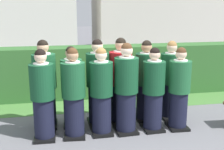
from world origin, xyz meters
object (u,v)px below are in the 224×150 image
at_px(student_rear_row_1, 72,89).
at_px(student_front_row_5, 179,91).
at_px(student_front_row_2, 101,94).
at_px(student_rear_row_5, 170,82).
at_px(student_rear_row_2, 98,84).
at_px(student_rear_row_4, 146,83).
at_px(student_front_row_1, 74,95).
at_px(student_in_red_blazer, 120,83).
at_px(student_front_row_0, 43,97).
at_px(student_rear_row_0, 45,86).
at_px(student_front_row_4, 153,92).
at_px(student_front_row_3, 126,91).

bearing_deg(student_rear_row_1, student_front_row_5, -14.61).
xyz_separation_m(student_front_row_2, student_rear_row_5, (1.53, 0.52, 0.01)).
distance_m(student_front_row_5, student_rear_row_2, 1.57).
relative_size(student_front_row_2, student_rear_row_4, 0.97).
distance_m(student_front_row_1, student_rear_row_1, 0.51).
xyz_separation_m(student_front_row_2, student_in_red_blazer, (0.46, 0.47, 0.06)).
height_order(student_front_row_0, student_front_row_2, student_front_row_0).
xyz_separation_m(student_front_row_0, student_front_row_2, (1.04, 0.03, -0.01)).
bearing_deg(student_rear_row_4, student_front_row_0, -165.33).
distance_m(student_front_row_2, student_in_red_blazer, 0.66).
distance_m(student_front_row_5, student_rear_row_1, 2.06).
relative_size(student_rear_row_0, student_rear_row_4, 1.03).
height_order(student_front_row_5, student_rear_row_0, student_rear_row_0).
bearing_deg(student_rear_row_5, student_front_row_1, -164.93).
bearing_deg(student_front_row_4, student_front_row_0, -179.57).
distance_m(student_front_row_3, student_rear_row_4, 0.73).
distance_m(student_front_row_3, student_front_row_4, 0.53).
relative_size(student_front_row_2, student_rear_row_5, 0.98).
bearing_deg(student_rear_row_4, student_rear_row_2, -178.52).
height_order(student_front_row_2, student_front_row_3, student_front_row_3).
relative_size(student_front_row_0, student_front_row_2, 1.01).
height_order(student_front_row_4, student_rear_row_0, student_rear_row_0).
height_order(student_rear_row_2, student_rear_row_5, student_rear_row_2).
relative_size(student_rear_row_0, student_rear_row_2, 1.00).
relative_size(student_front_row_5, student_rear_row_2, 0.93).
height_order(student_in_red_blazer, student_rear_row_4, student_in_red_blazer).
xyz_separation_m(student_front_row_3, student_rear_row_2, (-0.46, 0.48, 0.01)).
height_order(student_front_row_1, student_front_row_3, student_front_row_3).
bearing_deg(student_front_row_5, student_front_row_2, 178.68).
bearing_deg(student_front_row_4, student_front_row_1, -179.57).
relative_size(student_front_row_1, student_front_row_3, 0.96).
relative_size(student_front_row_5, student_rear_row_5, 0.97).
relative_size(student_front_row_4, student_front_row_5, 1.00).
relative_size(student_front_row_1, student_rear_row_5, 0.99).
height_order(student_rear_row_1, student_rear_row_4, student_rear_row_4).
bearing_deg(student_front_row_1, student_front_row_4, 0.43).
bearing_deg(student_rear_row_5, student_front_row_5, -94.67).
bearing_deg(student_front_row_1, student_in_red_blazer, 27.39).
bearing_deg(student_front_row_0, student_front_row_5, -0.08).
bearing_deg(student_rear_row_4, student_rear_row_1, -179.45).
relative_size(student_front_row_1, student_rear_row_1, 1.03).
bearing_deg(student_front_row_2, student_front_row_1, -176.96).
relative_size(student_rear_row_1, student_in_red_blazer, 0.92).
distance_m(student_front_row_2, student_rear_row_4, 1.11).
xyz_separation_m(student_front_row_0, student_rear_row_5, (2.57, 0.55, 0.01)).
bearing_deg(student_front_row_3, student_rear_row_4, 43.72).
height_order(student_rear_row_0, student_in_red_blazer, student_in_red_blazer).
xyz_separation_m(student_rear_row_1, student_rear_row_5, (2.04, 0.04, 0.03)).
relative_size(student_front_row_0, student_rear_row_1, 1.02).
bearing_deg(student_rear_row_2, student_front_row_1, -134.93).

